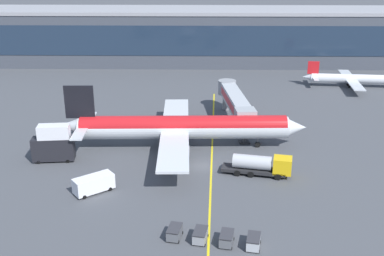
{
  "coord_description": "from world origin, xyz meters",
  "views": [
    {
      "loc": [
        -0.2,
        -69.48,
        32.74
      ],
      "look_at": [
        -1.54,
        5.8,
        4.5
      ],
      "focal_mm": 43.79,
      "sensor_mm": 36.0,
      "label": 1
    }
  ],
  "objects_px": {
    "main_airliner": "(182,127)",
    "commuter_jet_far": "(354,79)",
    "catering_lift": "(54,144)",
    "baggage_cart_1": "(200,235)",
    "baggage_cart_3": "(253,242)",
    "fuel_tanker": "(261,165)",
    "baggage_cart_0": "(175,232)",
    "baggage_cart_2": "(227,238)",
    "lavatory_truck": "(93,184)"
  },
  "relations": [
    {
      "from": "baggage_cart_0",
      "to": "baggage_cart_1",
      "type": "height_order",
      "value": "same"
    },
    {
      "from": "fuel_tanker",
      "to": "baggage_cart_1",
      "type": "distance_m",
      "value": 20.49
    },
    {
      "from": "baggage_cart_3",
      "to": "fuel_tanker",
      "type": "bearing_deg",
      "value": 80.56
    },
    {
      "from": "catering_lift",
      "to": "baggage_cart_3",
      "type": "distance_m",
      "value": 39.16
    },
    {
      "from": "fuel_tanker",
      "to": "commuter_jet_far",
      "type": "distance_m",
      "value": 60.15
    },
    {
      "from": "catering_lift",
      "to": "baggage_cart_1",
      "type": "bearing_deg",
      "value": -43.28
    },
    {
      "from": "baggage_cart_1",
      "to": "baggage_cart_3",
      "type": "height_order",
      "value": "same"
    },
    {
      "from": "baggage_cart_0",
      "to": "commuter_jet_far",
      "type": "relative_size",
      "value": 0.11
    },
    {
      "from": "main_airliner",
      "to": "commuter_jet_far",
      "type": "bearing_deg",
      "value": 43.78
    },
    {
      "from": "baggage_cart_0",
      "to": "baggage_cart_2",
      "type": "height_order",
      "value": "same"
    },
    {
      "from": "main_airliner",
      "to": "baggage_cart_3",
      "type": "bearing_deg",
      "value": -72.36
    },
    {
      "from": "catering_lift",
      "to": "baggage_cart_2",
      "type": "bearing_deg",
      "value": -40.57
    },
    {
      "from": "main_airliner",
      "to": "baggage_cart_0",
      "type": "height_order",
      "value": "main_airliner"
    },
    {
      "from": "catering_lift",
      "to": "baggage_cart_0",
      "type": "bearing_deg",
      "value": -46.47
    },
    {
      "from": "fuel_tanker",
      "to": "baggage_cart_0",
      "type": "height_order",
      "value": "fuel_tanker"
    },
    {
      "from": "fuel_tanker",
      "to": "lavatory_truck",
      "type": "xyz_separation_m",
      "value": [
        -25.09,
        -6.14,
        -0.32
      ]
    },
    {
      "from": "fuel_tanker",
      "to": "baggage_cart_1",
      "type": "relative_size",
      "value": 3.83
    },
    {
      "from": "main_airliner",
      "to": "catering_lift",
      "type": "xyz_separation_m",
      "value": [
        -21.1,
        -5.98,
        -0.84
      ]
    },
    {
      "from": "baggage_cart_1",
      "to": "commuter_jet_far",
      "type": "xyz_separation_m",
      "value": [
        39.68,
        70.16,
        1.43
      ]
    },
    {
      "from": "baggage_cart_2",
      "to": "fuel_tanker",
      "type": "bearing_deg",
      "value": 71.26
    },
    {
      "from": "main_airliner",
      "to": "baggage_cart_2",
      "type": "relative_size",
      "value": 15.27
    },
    {
      "from": "catering_lift",
      "to": "baggage_cart_0",
      "type": "distance_m",
      "value": 30.96
    },
    {
      "from": "baggage_cart_3",
      "to": "baggage_cart_2",
      "type": "bearing_deg",
      "value": 169.12
    },
    {
      "from": "main_airliner",
      "to": "commuter_jet_far",
      "type": "distance_m",
      "value": 59.56
    },
    {
      "from": "fuel_tanker",
      "to": "baggage_cart_1",
      "type": "xyz_separation_m",
      "value": [
        -9.5,
        -18.13,
        -0.96
      ]
    },
    {
      "from": "main_airliner",
      "to": "commuter_jet_far",
      "type": "relative_size",
      "value": 1.67
    },
    {
      "from": "main_airliner",
      "to": "baggage_cart_1",
      "type": "relative_size",
      "value": 15.27
    },
    {
      "from": "main_airliner",
      "to": "commuter_jet_far",
      "type": "height_order",
      "value": "main_airliner"
    },
    {
      "from": "baggage_cart_0",
      "to": "baggage_cart_2",
      "type": "xyz_separation_m",
      "value": [
        6.29,
        -1.21,
        0.0
      ]
    },
    {
      "from": "baggage_cart_3",
      "to": "commuter_jet_far",
      "type": "bearing_deg",
      "value": 64.93
    },
    {
      "from": "fuel_tanker",
      "to": "catering_lift",
      "type": "distance_m",
      "value": 34.28
    },
    {
      "from": "catering_lift",
      "to": "baggage_cart_2",
      "type": "relative_size",
      "value": 2.43
    },
    {
      "from": "lavatory_truck",
      "to": "baggage_cart_0",
      "type": "height_order",
      "value": "lavatory_truck"
    },
    {
      "from": "fuel_tanker",
      "to": "commuter_jet_far",
      "type": "bearing_deg",
      "value": 59.89
    },
    {
      "from": "lavatory_truck",
      "to": "catering_lift",
      "type": "bearing_deg",
      "value": 128.75
    },
    {
      "from": "baggage_cart_2",
      "to": "main_airliner",
      "type": "bearing_deg",
      "value": 102.31
    },
    {
      "from": "baggage_cart_2",
      "to": "lavatory_truck",
      "type": "bearing_deg",
      "value": 146.07
    },
    {
      "from": "baggage_cart_0",
      "to": "baggage_cart_3",
      "type": "relative_size",
      "value": 1.0
    },
    {
      "from": "catering_lift",
      "to": "fuel_tanker",
      "type": "bearing_deg",
      "value": -8.15
    },
    {
      "from": "baggage_cart_0",
      "to": "commuter_jet_far",
      "type": "xyz_separation_m",
      "value": [
        42.82,
        69.56,
        1.43
      ]
    },
    {
      "from": "fuel_tanker",
      "to": "catering_lift",
      "type": "height_order",
      "value": "catering_lift"
    },
    {
      "from": "baggage_cart_3",
      "to": "commuter_jet_far",
      "type": "xyz_separation_m",
      "value": [
        33.39,
        71.37,
        1.43
      ]
    },
    {
      "from": "lavatory_truck",
      "to": "commuter_jet_far",
      "type": "distance_m",
      "value": 80.24
    },
    {
      "from": "baggage_cart_0",
      "to": "fuel_tanker",
      "type": "bearing_deg",
      "value": 54.2
    },
    {
      "from": "main_airliner",
      "to": "baggage_cart_1",
      "type": "xyz_separation_m",
      "value": [
        3.31,
        -28.97,
        -3.12
      ]
    },
    {
      "from": "commuter_jet_far",
      "to": "main_airliner",
      "type": "bearing_deg",
      "value": -136.22
    },
    {
      "from": "baggage_cart_1",
      "to": "fuel_tanker",
      "type": "bearing_deg",
      "value": 62.35
    },
    {
      "from": "baggage_cart_0",
      "to": "catering_lift",
      "type": "bearing_deg",
      "value": 133.53
    },
    {
      "from": "baggage_cart_0",
      "to": "commuter_jet_far",
      "type": "bearing_deg",
      "value": 58.38
    },
    {
      "from": "main_airliner",
      "to": "lavatory_truck",
      "type": "bearing_deg",
      "value": -125.87
    }
  ]
}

